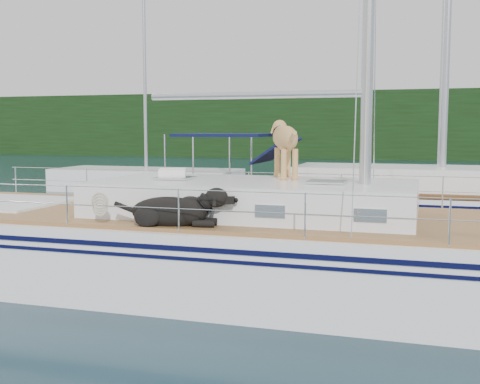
% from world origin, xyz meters
% --- Properties ---
extents(ground, '(120.00, 120.00, 0.00)m').
position_xyz_m(ground, '(0.00, 0.00, 0.00)').
color(ground, black).
rests_on(ground, ground).
extents(tree_line, '(90.00, 3.00, 6.00)m').
position_xyz_m(tree_line, '(0.00, 45.00, 3.00)').
color(tree_line, black).
rests_on(tree_line, ground).
extents(shore_bank, '(92.00, 1.00, 1.20)m').
position_xyz_m(shore_bank, '(0.00, 46.20, 0.60)').
color(shore_bank, '#595147').
rests_on(shore_bank, ground).
extents(main_sailboat, '(12.00, 3.80, 14.01)m').
position_xyz_m(main_sailboat, '(0.10, -0.00, 0.68)').
color(main_sailboat, white).
rests_on(main_sailboat, ground).
extents(neighbor_sailboat, '(11.00, 3.50, 13.30)m').
position_xyz_m(neighbor_sailboat, '(1.61, 6.12, 0.63)').
color(neighbor_sailboat, white).
rests_on(neighbor_sailboat, ground).
extents(bg_boat_west, '(8.00, 3.00, 11.65)m').
position_xyz_m(bg_boat_west, '(-8.00, 14.00, 0.45)').
color(bg_boat_west, white).
rests_on(bg_boat_west, ground).
extents(bg_boat_center, '(7.20, 3.00, 11.65)m').
position_xyz_m(bg_boat_center, '(4.00, 16.00, 0.45)').
color(bg_boat_center, white).
rests_on(bg_boat_center, ground).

